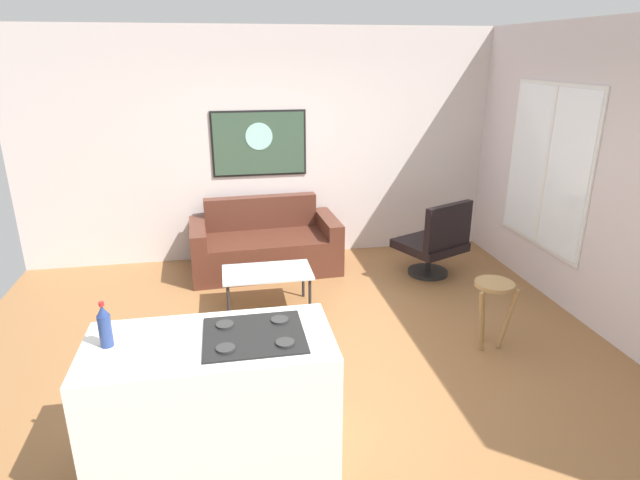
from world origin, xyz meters
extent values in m
cube|color=#8F6038|center=(0.00, 0.00, -0.02)|extent=(6.40, 6.40, 0.04)
cube|color=beige|center=(0.00, 2.42, 1.40)|extent=(6.40, 0.05, 2.80)
cube|color=silver|center=(2.62, 0.30, 1.40)|extent=(0.05, 6.40, 2.80)
cube|color=#4F281C|center=(-0.33, 1.89, 0.22)|extent=(1.41, 0.92, 0.43)
cube|color=#4F281C|center=(-0.35, 2.24, 0.63)|extent=(1.38, 0.23, 0.40)
cube|color=#4F281C|center=(-1.11, 1.85, 0.31)|extent=(0.22, 0.86, 0.62)
cube|color=#4F281C|center=(0.45, 1.93, 0.31)|extent=(0.22, 0.86, 0.62)
cube|color=silver|center=(-0.40, 0.85, 0.41)|extent=(0.89, 0.52, 0.02)
cylinder|color=#232326|center=(-0.80, 0.63, 0.20)|extent=(0.03, 0.03, 0.40)
cylinder|color=#232326|center=(0.00, 0.63, 0.20)|extent=(0.03, 0.03, 0.40)
cylinder|color=#232326|center=(-0.80, 1.07, 0.20)|extent=(0.03, 0.03, 0.40)
cylinder|color=#232326|center=(0.00, 1.07, 0.20)|extent=(0.03, 0.03, 0.40)
cylinder|color=black|center=(1.56, 1.42, 0.02)|extent=(0.47, 0.47, 0.04)
cylinder|color=black|center=(1.56, 1.42, 0.21)|extent=(0.06, 0.06, 0.33)
cube|color=black|center=(1.56, 1.42, 0.36)|extent=(0.88, 0.87, 0.10)
cube|color=black|center=(1.66, 1.18, 0.67)|extent=(0.65, 0.35, 0.50)
cylinder|color=#9E7847|center=(1.47, -0.24, 0.61)|extent=(0.34, 0.34, 0.03)
cylinder|color=#9E7847|center=(1.47, -0.10, 0.30)|extent=(0.04, 0.14, 0.59)
cylinder|color=#9E7847|center=(1.35, -0.31, 0.30)|extent=(0.14, 0.10, 0.59)
cylinder|color=#9E7847|center=(1.60, -0.31, 0.30)|extent=(0.14, 0.10, 0.59)
cube|color=white|center=(-0.91, -1.25, 0.45)|extent=(1.47, 0.71, 0.90)
cube|color=black|center=(-0.65, -1.25, 0.90)|extent=(0.60, 0.52, 0.01)
cylinder|color=#2D2D2D|center=(-0.82, -1.39, 0.91)|extent=(0.11, 0.11, 0.01)
cylinder|color=#2D2D2D|center=(-0.48, -1.39, 0.91)|extent=(0.11, 0.11, 0.01)
cylinder|color=#2D2D2D|center=(-0.82, -1.11, 0.91)|extent=(0.11, 0.11, 0.01)
cylinder|color=#2D2D2D|center=(-0.48, -1.11, 0.91)|extent=(0.11, 0.11, 0.01)
cylinder|color=navy|center=(-1.49, -1.20, 0.99)|extent=(0.08, 0.08, 0.20)
cone|color=navy|center=(-1.49, -1.20, 1.12)|extent=(0.07, 0.07, 0.06)
cylinder|color=red|center=(-1.49, -1.20, 1.16)|extent=(0.03, 0.03, 0.02)
cube|color=black|center=(-0.32, 2.39, 1.45)|extent=(1.15, 0.01, 0.79)
cube|color=#354E3A|center=(-0.32, 2.38, 1.45)|extent=(1.10, 0.02, 0.74)
cylinder|color=#9AD2CC|center=(-0.32, 2.37, 1.54)|extent=(0.33, 0.01, 0.33)
cube|color=silver|center=(2.59, 0.90, 1.35)|extent=(0.02, 1.44, 1.73)
cube|color=white|center=(2.58, 0.90, 1.35)|extent=(0.01, 1.36, 1.65)
cube|color=silver|center=(2.58, 0.90, 1.35)|extent=(0.01, 0.04, 1.65)
camera|label=1|loc=(-0.77, -4.04, 2.50)|focal=29.55mm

